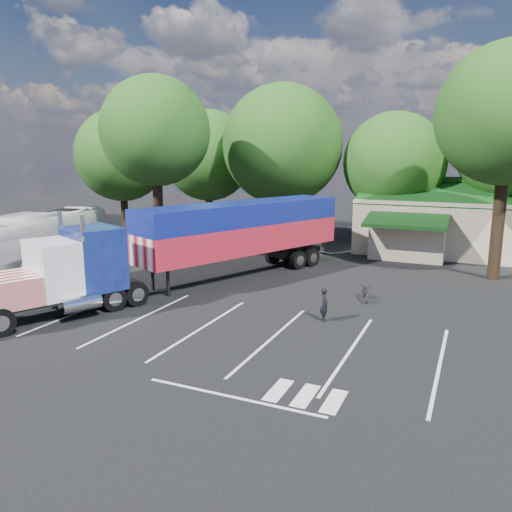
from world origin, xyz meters
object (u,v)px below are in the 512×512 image
at_px(semi_truck, 204,238).
at_px(tour_bus, 40,239).
at_px(bicycle, 366,291).
at_px(silver_sedan, 500,251).
at_px(woman, 324,304).

height_order(semi_truck, tour_bus, semi_truck).
height_order(bicycle, tour_bus, tour_bus).
distance_m(semi_truck, bicycle, 9.39).
xyz_separation_m(semi_truck, bicycle, (9.11, 0.49, -2.19)).
relative_size(semi_truck, silver_sedan, 4.60).
bearing_deg(tour_bus, woman, -20.56).
bearing_deg(bicycle, silver_sedan, 45.20).
distance_m(tour_bus, silver_sedan, 31.20).
height_order(semi_truck, woman, semi_truck).
bearing_deg(silver_sedan, semi_truck, 120.72).
relative_size(bicycle, silver_sedan, 0.37).
bearing_deg(tour_bus, silver_sedan, 14.53).
height_order(tour_bus, silver_sedan, tour_bus).
bearing_deg(semi_truck, woman, 0.00).
xyz_separation_m(semi_truck, woman, (8.11, -3.47, -1.89)).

